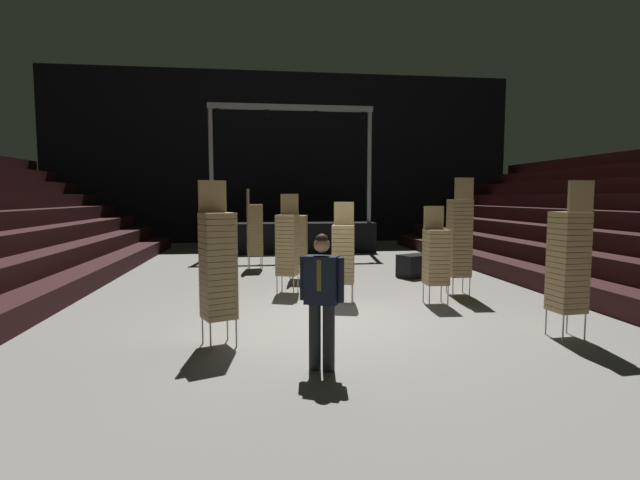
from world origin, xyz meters
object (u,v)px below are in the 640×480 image
man_with_tie (322,294)px  chair_stack_front_left (343,253)px  chair_stack_mid_centre (568,260)px  chair_stack_rear_centre (298,239)px  stage_riser (290,234)px  chair_stack_rear_left (436,255)px  chair_stack_mid_left (287,244)px  chair_stack_mid_right (218,264)px  equipment_road_case (416,266)px  chair_stack_rear_right (459,237)px  chair_stack_front_right (255,229)px

man_with_tie → chair_stack_front_left: 3.86m
chair_stack_mid_centre → chair_stack_rear_centre: bearing=117.5°
stage_riser → chair_stack_rear_left: 10.65m
chair_stack_mid_centre → chair_stack_mid_left: bearing=130.3°
chair_stack_mid_right → equipment_road_case: (4.78, 5.41, -0.89)m
chair_stack_front_left → equipment_road_case: size_ratio=2.28×
chair_stack_rear_right → equipment_road_case: (-0.17, 2.38, -0.98)m
man_with_tie → chair_stack_front_right: chair_stack_front_right is taller
chair_stack_mid_right → man_with_tie: bearing=115.7°
chair_stack_mid_centre → equipment_road_case: (-0.47, 5.69, -0.89)m
chair_stack_mid_right → chair_stack_mid_centre: same height
chair_stack_mid_left → chair_stack_rear_left: 3.26m
chair_stack_rear_left → chair_stack_mid_left: bearing=-26.6°
chair_stack_mid_centre → equipment_road_case: 5.78m
chair_stack_rear_centre → chair_stack_rear_left: bearing=50.6°
equipment_road_case → chair_stack_mid_right: bearing=-131.4°
chair_stack_mid_right → chair_stack_rear_centre: (1.60, 5.47, -0.13)m
chair_stack_mid_centre → chair_stack_rear_right: (-0.30, 3.31, 0.08)m
chair_stack_front_right → chair_stack_rear_left: (3.65, -5.26, -0.21)m
stage_riser → chair_stack_rear_centre: 7.15m
chair_stack_front_left → chair_stack_mid_centre: (2.96, -2.84, 0.17)m
chair_stack_front_right → equipment_road_case: bearing=58.0°
chair_stack_mid_right → chair_stack_rear_centre: 5.70m
man_with_tie → chair_stack_rear_right: size_ratio=0.67×
chair_stack_front_right → chair_stack_rear_right: chair_stack_rear_right is taller
stage_riser → chair_stack_front_right: 5.36m
stage_riser → equipment_road_case: (2.93, -7.19, -0.35)m
man_with_tie → chair_stack_rear_right: (3.60, 4.21, 0.32)m
chair_stack_mid_left → chair_stack_rear_right: size_ratio=0.87×
chair_stack_front_right → chair_stack_mid_centre: size_ratio=1.00×
man_with_tie → chair_stack_rear_left: bearing=-105.0°
chair_stack_mid_left → equipment_road_case: size_ratio=2.47×
chair_stack_mid_centre → chair_stack_rear_centre: chair_stack_mid_centre is taller
stage_riser → chair_stack_mid_left: bearing=-94.0°
chair_stack_mid_right → chair_stack_rear_centre: chair_stack_mid_right is taller
stage_riser → chair_stack_mid_left: (-0.63, -8.89, 0.46)m
chair_stack_rear_left → chair_stack_mid_centre: bearing=115.8°
chair_stack_mid_left → chair_stack_mid_centre: 5.67m
stage_riser → equipment_road_case: size_ratio=7.16×
chair_stack_front_left → chair_stack_front_right: bearing=-56.3°
chair_stack_mid_centre → chair_stack_rear_left: chair_stack_mid_centre is taller
chair_stack_front_right → chair_stack_mid_right: (-0.46, -7.46, 0.00)m
chair_stack_mid_right → chair_stack_rear_right: size_ratio=0.93×
chair_stack_front_left → chair_stack_rear_right: size_ratio=0.80×
chair_stack_mid_right → chair_stack_rear_right: chair_stack_rear_right is taller
stage_riser → chair_stack_mid_left: 8.92m
stage_riser → chair_stack_front_right: (-1.39, -5.14, 0.54)m
chair_stack_front_left → chair_stack_mid_centre: size_ratio=0.86×
chair_stack_rear_right → equipment_road_case: size_ratio=2.84×
man_with_tie → chair_stack_mid_left: size_ratio=0.77×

